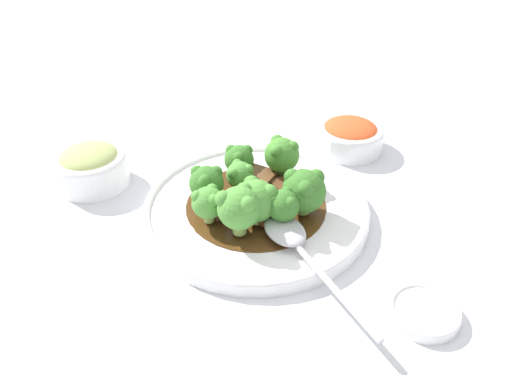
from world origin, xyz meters
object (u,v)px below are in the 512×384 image
object	(u,v)px
broccoli_floret_2	(256,200)
side_bowl_appetizer	(91,166)
beef_strip_1	(236,200)
broccoli_floret_3	(206,182)
broccoli_floret_8	(281,154)
broccoli_floret_5	(240,174)
beef_strip_2	(257,177)
broccoli_floret_1	(239,207)
side_bowl_kimchi	(350,135)
broccoli_floret_6	(239,159)
broccoli_floret_7	(208,202)
sauce_dish	(424,311)
main_plate	(256,208)
serving_spoon	(292,239)
beef_strip_0	(274,203)
broccoli_floret_0	(304,190)
beef_strip_3	(293,184)
broccoli_floret_4	(283,205)

from	to	relation	value
broccoli_floret_2	side_bowl_appetizer	world-z (taller)	broccoli_floret_2
beef_strip_1	side_bowl_appetizer	distance (m)	0.20
broccoli_floret_3	broccoli_floret_8	xyz separation A→B (m)	(-0.05, -0.09, 0.01)
broccoli_floret_5	broccoli_floret_2	bearing A→B (deg)	138.50
beef_strip_2	broccoli_floret_1	xyz separation A→B (m)	(-0.03, 0.09, 0.03)
beef_strip_1	side_bowl_kimchi	xyz separation A→B (m)	(-0.05, -0.22, -0.00)
broccoli_floret_6	broccoli_floret_7	distance (m)	0.10
broccoli_floret_7	sauce_dish	bearing A→B (deg)	-178.66
side_bowl_kimchi	side_bowl_appetizer	distance (m)	0.36
broccoli_floret_7	side_bowl_appetizer	world-z (taller)	broccoli_floret_7
main_plate	broccoli_floret_3	world-z (taller)	broccoli_floret_3
broccoli_floret_7	broccoli_floret_8	xyz separation A→B (m)	(-0.03, -0.12, 0.01)
beef_strip_2	serving_spoon	xyz separation A→B (m)	(-0.09, 0.08, -0.00)
beef_strip_1	side_bowl_kimchi	distance (m)	0.23
beef_strip_0	side_bowl_kimchi	world-z (taller)	side_bowl_kimchi
beef_strip_2	broccoli_floret_3	world-z (taller)	broccoli_floret_3
serving_spoon	main_plate	bearing A→B (deg)	-31.02
beef_strip_0	side_bowl_appetizer	bearing A→B (deg)	13.33
broccoli_floret_8	serving_spoon	xyz separation A→B (m)	(-0.07, 0.10, -0.03)
broccoli_floret_0	broccoli_floret_2	distance (m)	0.06
beef_strip_3	broccoli_floret_7	distance (m)	0.12
broccoli_floret_4	broccoli_floret_6	xyz separation A→B (m)	(0.10, -0.06, -0.01)
beef_strip_1	broccoli_floret_7	distance (m)	0.05
broccoli_floret_3	beef_strip_1	bearing A→B (deg)	-159.37
main_plate	side_bowl_kimchi	distance (m)	0.21
broccoli_floret_2	side_bowl_kimchi	distance (m)	0.24
broccoli_floret_5	broccoli_floret_1	bearing A→B (deg)	122.30
broccoli_floret_2	side_bowl_appetizer	xyz separation A→B (m)	(0.24, 0.02, -0.02)
broccoli_floret_3	broccoli_floret_6	world-z (taller)	broccoli_floret_3
broccoli_floret_2	broccoli_floret_8	distance (m)	0.09
broccoli_floret_0	broccoli_floret_4	distance (m)	0.04
broccoli_floret_3	sauce_dish	size ratio (longest dim) A/B	0.67
broccoli_floret_1	broccoli_floret_7	world-z (taller)	broccoli_floret_1
sauce_dish	broccoli_floret_1	bearing A→B (deg)	1.41
beef_strip_1	broccoli_floret_8	size ratio (longest dim) A/B	1.44
broccoli_floret_3	side_bowl_kimchi	distance (m)	0.25
broccoli_floret_3	broccoli_floret_6	bearing A→B (deg)	-91.23
beef_strip_0	broccoli_floret_8	distance (m)	0.07
broccoli_floret_1	broccoli_floret_2	size ratio (longest dim) A/B	1.09
broccoli_floret_7	sauce_dish	xyz separation A→B (m)	(-0.24, -0.01, -0.04)
broccoli_floret_0	side_bowl_kimchi	distance (m)	0.19
broccoli_floret_2	broccoli_floret_5	distance (m)	0.07
beef_strip_2	broccoli_floret_8	world-z (taller)	broccoli_floret_8
beef_strip_1	beef_strip_2	world-z (taller)	beef_strip_2
broccoli_floret_1	broccoli_floret_4	size ratio (longest dim) A/B	1.26
beef_strip_0	broccoli_floret_0	distance (m)	0.04
broccoli_floret_1	sauce_dish	bearing A→B (deg)	-178.59
beef_strip_0	broccoli_floret_3	bearing A→B (deg)	23.13
broccoli_floret_0	side_bowl_kimchi	world-z (taller)	broccoli_floret_0
main_plate	side_bowl_appetizer	bearing A→B (deg)	13.47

